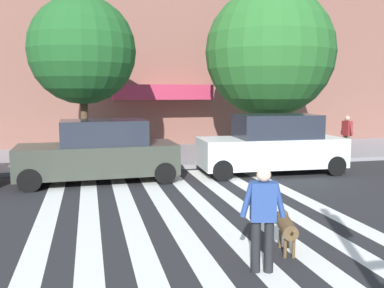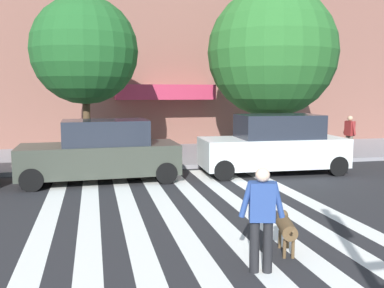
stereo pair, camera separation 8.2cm
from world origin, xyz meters
name	(u,v)px [view 1 (the left image)]	position (x,y,z in m)	size (l,w,h in m)	color
ground_plane	(222,241)	(0.00, 7.32, 0.00)	(160.00, 160.00, 0.00)	#232326
sidewalk_far	(147,156)	(0.00, 17.64, 0.07)	(80.00, 6.00, 0.15)	gray
crosswalk_stripes	(214,242)	(-0.15, 7.32, 0.00)	(6.75, 14.04, 0.01)	silver
parked_car_behind_first	(100,152)	(-2.05, 13.23, 0.92)	(4.84, 2.05, 1.91)	#373C33
parked_car_third_in_line	(272,145)	(3.70, 13.23, 0.96)	(4.93, 2.10, 2.01)	silver
street_tree_nearest	(82,51)	(-2.50, 16.03, 4.23)	(3.86, 3.86, 6.03)	#4C3823
street_tree_middle	(270,53)	(4.79, 16.03, 4.33)	(5.17, 5.17, 6.77)	#4C3823
pedestrian_dog_walker	(263,214)	(0.19, 5.90, 0.93)	(0.70, 0.33, 1.64)	black
dog_on_leash	(286,227)	(0.94, 6.58, 0.44)	(0.44, 1.05, 0.65)	brown
pedestrian_bystander	(347,133)	(8.02, 15.37, 1.08)	(0.29, 0.71, 1.64)	#6B6051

